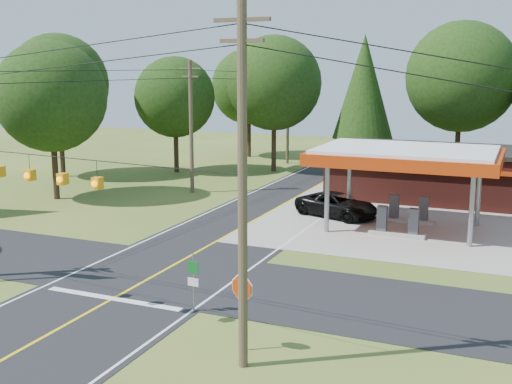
% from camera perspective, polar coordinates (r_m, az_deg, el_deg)
% --- Properties ---
extents(ground, '(120.00, 120.00, 0.00)m').
position_cam_1_polar(ground, '(30.61, -8.67, -7.21)').
color(ground, '#435C20').
rests_on(ground, ground).
extents(main_highway, '(8.00, 120.00, 0.02)m').
position_cam_1_polar(main_highway, '(30.61, -8.67, -7.19)').
color(main_highway, black).
rests_on(main_highway, ground).
extents(cross_road, '(70.00, 7.00, 0.02)m').
position_cam_1_polar(cross_road, '(30.61, -8.67, -7.18)').
color(cross_road, black).
rests_on(cross_road, ground).
extents(lane_center_yellow, '(0.15, 110.00, 0.00)m').
position_cam_1_polar(lane_center_yellow, '(30.60, -8.67, -7.16)').
color(lane_center_yellow, yellow).
rests_on(lane_center_yellow, main_highway).
extents(gas_canopy, '(10.60, 7.40, 4.88)m').
position_cam_1_polar(gas_canopy, '(38.55, 13.20, 2.94)').
color(gas_canopy, gray).
rests_on(gas_canopy, ground).
extents(convenience_store, '(16.40, 7.55, 3.80)m').
position_cam_1_polar(convenience_store, '(48.54, 16.30, 1.62)').
color(convenience_store, '#511D17').
rests_on(convenience_store, ground).
extents(utility_pole_near_right, '(1.80, 0.30, 11.50)m').
position_cam_1_polar(utility_pole_near_right, '(19.68, -1.21, 0.56)').
color(utility_pole_near_right, '#473828').
rests_on(utility_pole_near_right, ground).
extents(utility_pole_far_left, '(1.80, 0.30, 10.00)m').
position_cam_1_polar(utility_pole_far_left, '(48.85, -5.79, 5.96)').
color(utility_pole_far_left, '#473828').
rests_on(utility_pole_far_left, ground).
extents(utility_pole_north, '(0.30, 0.30, 9.50)m').
position_cam_1_polar(utility_pole_north, '(63.73, 2.84, 6.79)').
color(utility_pole_north, '#473828').
rests_on(utility_pole_north, ground).
extents(overhead_beacons, '(17.04, 2.04, 1.03)m').
position_cam_1_polar(overhead_beacons, '(25.08, -18.26, 2.88)').
color(overhead_beacons, black).
rests_on(overhead_beacons, ground).
extents(treeline_backdrop, '(70.27, 51.59, 13.30)m').
position_cam_1_polar(treeline_backdrop, '(50.84, 6.36, 8.73)').
color(treeline_backdrop, '#332316').
rests_on(treeline_backdrop, ground).
extents(suv_car, '(7.02, 7.02, 1.53)m').
position_cam_1_polar(suv_car, '(41.58, 7.23, -1.17)').
color(suv_car, black).
rests_on(suv_car, ground).
extents(octagonal_stop_sign, '(0.91, 0.30, 2.73)m').
position_cam_1_polar(octagonal_stop_sign, '(21.82, -1.26, -9.02)').
color(octagonal_stop_sign, gray).
rests_on(octagonal_stop_sign, ground).
extents(route_sign_post, '(0.49, 0.11, 2.39)m').
position_cam_1_polar(route_sign_post, '(25.45, -5.60, -7.56)').
color(route_sign_post, gray).
rests_on(route_sign_post, ground).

